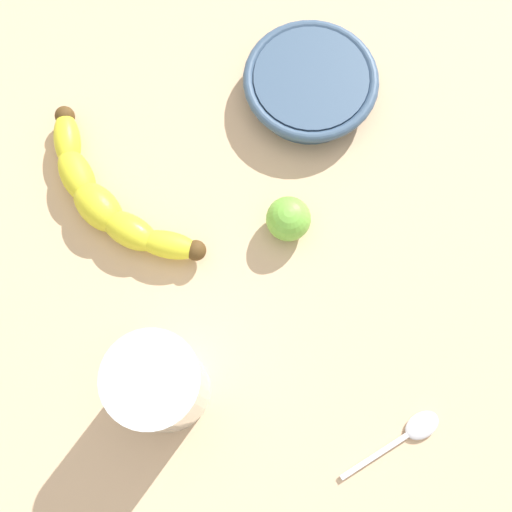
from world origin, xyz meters
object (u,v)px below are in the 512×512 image
object	(u,v)px
banana	(107,200)
ceramic_bowl	(310,84)
teaspoon	(416,429)
lime_fruit	(288,219)
smoothie_glass	(161,385)

from	to	relation	value
banana	ceramic_bowl	distance (cm)	25.34
teaspoon	ceramic_bowl	bearing A→B (deg)	73.64
ceramic_bowl	lime_fruit	size ratio (longest dim) A/B	3.17
smoothie_glass	lime_fruit	xyz separation A→B (cm)	(-15.67, 13.75, -3.38)
smoothie_glass	banana	bearing A→B (deg)	-166.51
banana	smoothie_glass	bearing A→B (deg)	-24.25
lime_fruit	teaspoon	distance (cm)	24.27
teaspoon	smoothie_glass	bearing A→B (deg)	139.94
banana	teaspoon	size ratio (longest dim) A/B	1.78
lime_fruit	smoothie_glass	bearing A→B (deg)	-41.26
teaspoon	lime_fruit	bearing A→B (deg)	89.25
ceramic_bowl	teaspoon	distance (cm)	37.82
lime_fruit	teaspoon	xyz separation A→B (cm)	(22.08, 9.90, -1.93)
banana	smoothie_glass	distance (cm)	20.84
ceramic_bowl	teaspoon	world-z (taller)	ceramic_bowl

